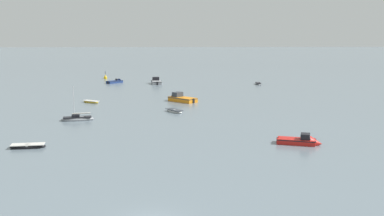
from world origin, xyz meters
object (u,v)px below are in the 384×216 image
at_px(rowboat_moored_3, 91,102).
at_px(motorboat_moored_4, 179,99).
at_px(rowboat_moored_4, 258,84).
at_px(channel_buoy, 105,77).
at_px(rowboat_moored_0, 174,111).
at_px(rowboat_moored_2, 28,146).
at_px(sailboat_moored_1, 77,119).
at_px(motorboat_moored_0, 156,82).
at_px(motorboat_moored_1, 117,82).
at_px(motorboat_moored_2, 303,142).

height_order(rowboat_moored_3, motorboat_moored_4, motorboat_moored_4).
bearing_deg(motorboat_moored_4, rowboat_moored_4, -80.58).
xyz_separation_m(rowboat_moored_3, channel_buoy, (-3.80, 43.44, 0.31)).
distance_m(rowboat_moored_0, rowboat_moored_4, 43.93).
distance_m(rowboat_moored_2, motorboat_moored_4, 37.80).
relative_size(rowboat_moored_2, sailboat_moored_1, 0.76).
relative_size(rowboat_moored_0, motorboat_moored_0, 0.57).
distance_m(motorboat_moored_0, rowboat_moored_2, 64.96).
distance_m(motorboat_moored_1, motorboat_moored_4, 35.49).
bearing_deg(rowboat_moored_0, sailboat_moored_1, 79.42).
relative_size(motorboat_moored_0, channel_buoy, 2.81).
relative_size(motorboat_moored_2, channel_buoy, 2.26).
distance_m(motorboat_moored_1, sailboat_moored_1, 50.11).
bearing_deg(motorboat_moored_1, rowboat_moored_3, -136.71).
relative_size(rowboat_moored_4, channel_buoy, 1.63).
height_order(motorboat_moored_0, rowboat_moored_2, motorboat_moored_0).
relative_size(motorboat_moored_0, rowboat_moored_3, 1.85).
relative_size(rowboat_moored_2, rowboat_moored_4, 1.05).
bearing_deg(rowboat_moored_4, rowboat_moored_3, 131.62).
distance_m(motorboat_moored_0, sailboat_moored_1, 49.15).
distance_m(motorboat_moored_4, channel_buoy, 46.50).
bearing_deg(channel_buoy, motorboat_moored_2, -66.29).
height_order(motorboat_moored_2, channel_buoy, channel_buoy).
relative_size(motorboat_moored_2, rowboat_moored_4, 1.39).
distance_m(rowboat_moored_4, motorboat_moored_4, 33.47).
bearing_deg(motorboat_moored_4, rowboat_moored_2, 109.31).
xyz_separation_m(motorboat_moored_0, motorboat_moored_1, (-9.99, 1.89, -0.13)).
distance_m(motorboat_moored_0, motorboat_moored_4, 30.59).
xyz_separation_m(rowboat_moored_0, motorboat_moored_2, (14.38, -21.72, 0.13)).
relative_size(rowboat_moored_2, motorboat_moored_2, 0.76).
bearing_deg(channel_buoy, rowboat_moored_0, -70.74).
xyz_separation_m(motorboat_moored_1, motorboat_moored_2, (28.85, -65.54, 0.05)).
distance_m(rowboat_moored_3, motorboat_moored_2, 43.63).
relative_size(rowboat_moored_4, sailboat_moored_1, 0.72).
bearing_deg(sailboat_moored_1, rowboat_moored_2, 70.50).
height_order(motorboat_moored_0, rowboat_moored_3, motorboat_moored_0).
relative_size(rowboat_moored_0, motorboat_moored_2, 0.71).
height_order(motorboat_moored_2, sailboat_moored_1, sailboat_moored_1).
relative_size(rowboat_moored_0, rowboat_moored_3, 1.06).
bearing_deg(rowboat_moored_2, rowboat_moored_0, 47.38).
xyz_separation_m(rowboat_moored_2, motorboat_moored_2, (30.47, 0.25, 0.12)).
distance_m(rowboat_moored_0, motorboat_moored_1, 46.15).
height_order(rowboat_moored_2, sailboat_moored_1, sailboat_moored_1).
height_order(motorboat_moored_0, motorboat_moored_2, motorboat_moored_0).
distance_m(motorboat_moored_1, rowboat_moored_3, 33.33).
xyz_separation_m(motorboat_moored_1, channel_buoy, (-4.37, 10.12, 0.23)).
xyz_separation_m(rowboat_moored_2, rowboat_moored_4, (36.87, 60.68, -0.01)).
distance_m(rowboat_moored_3, rowboat_moored_4, 45.59).
xyz_separation_m(motorboat_moored_0, rowboat_moored_4, (25.25, -3.23, -0.20)).
bearing_deg(motorboat_moored_4, motorboat_moored_1, -18.47).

